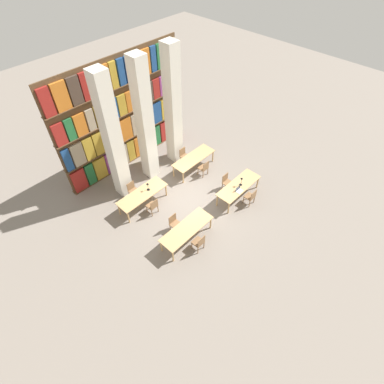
# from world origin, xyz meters

# --- Properties ---
(ground_plane) EXTENTS (40.00, 40.00, 0.00)m
(ground_plane) POSITION_xyz_m (0.00, 0.00, 0.00)
(ground_plane) COLOR gray
(bookshelf_bank) EXTENTS (7.02, 0.35, 5.50)m
(bookshelf_bank) POSITION_xyz_m (0.01, 4.31, 2.62)
(bookshelf_bank) COLOR brown
(bookshelf_bank) RESTS_ON ground_plane
(pillar_left) EXTENTS (0.62, 0.62, 6.00)m
(pillar_left) POSITION_xyz_m (-1.72, 2.73, 3.00)
(pillar_left) COLOR silver
(pillar_left) RESTS_ON ground_plane
(pillar_center) EXTENTS (0.62, 0.62, 6.00)m
(pillar_center) POSITION_xyz_m (0.00, 2.73, 3.00)
(pillar_center) COLOR silver
(pillar_center) RESTS_ON ground_plane
(pillar_right) EXTENTS (0.62, 0.62, 6.00)m
(pillar_right) POSITION_xyz_m (1.72, 2.73, 3.00)
(pillar_right) COLOR silver
(pillar_right) RESTS_ON ground_plane
(reading_table_0) EXTENTS (2.38, 0.83, 0.74)m
(reading_table_0) POSITION_xyz_m (-1.66, -1.41, 0.66)
(reading_table_0) COLOR tan
(reading_table_0) RESTS_ON ground_plane
(chair_0) EXTENTS (0.42, 0.40, 0.88)m
(chair_0) POSITION_xyz_m (-1.67, -2.11, 0.47)
(chair_0) COLOR olive
(chair_0) RESTS_ON ground_plane
(chair_1) EXTENTS (0.42, 0.40, 0.88)m
(chair_1) POSITION_xyz_m (-1.67, -0.71, 0.47)
(chair_1) COLOR olive
(chair_1) RESTS_ON ground_plane
(reading_table_1) EXTENTS (2.38, 0.83, 0.74)m
(reading_table_1) POSITION_xyz_m (1.74, -1.45, 0.66)
(reading_table_1) COLOR tan
(reading_table_1) RESTS_ON ground_plane
(chair_2) EXTENTS (0.42, 0.40, 0.88)m
(chair_2) POSITION_xyz_m (1.76, -2.15, 0.47)
(chair_2) COLOR olive
(chair_2) RESTS_ON ground_plane
(chair_3) EXTENTS (0.42, 0.40, 0.88)m
(chair_3) POSITION_xyz_m (1.76, -0.75, 0.47)
(chair_3) COLOR olive
(chair_3) RESTS_ON ground_plane
(desk_lamp_0) EXTENTS (0.14, 0.14, 0.46)m
(desk_lamp_0) POSITION_xyz_m (1.81, -1.50, 1.05)
(desk_lamp_0) COLOR black
(desk_lamp_0) RESTS_ON reading_table_1
(laptop) EXTENTS (0.32, 0.22, 0.21)m
(laptop) POSITION_xyz_m (1.46, -1.67, 0.77)
(laptop) COLOR silver
(laptop) RESTS_ON reading_table_1
(reading_table_2) EXTENTS (2.38, 0.83, 0.74)m
(reading_table_2) POSITION_xyz_m (-1.65, 1.37, 0.66)
(reading_table_2) COLOR tan
(reading_table_2) RESTS_ON ground_plane
(chair_4) EXTENTS (0.42, 0.40, 0.88)m
(chair_4) POSITION_xyz_m (-1.67, 0.67, 0.47)
(chair_4) COLOR olive
(chair_4) RESTS_ON ground_plane
(chair_5) EXTENTS (0.42, 0.40, 0.88)m
(chair_5) POSITION_xyz_m (-1.67, 2.06, 0.47)
(chair_5) COLOR olive
(chair_5) RESTS_ON ground_plane
(desk_lamp_1) EXTENTS (0.14, 0.14, 0.42)m
(desk_lamp_1) POSITION_xyz_m (-1.30, 1.34, 1.02)
(desk_lamp_1) COLOR black
(desk_lamp_1) RESTS_ON reading_table_2
(reading_table_3) EXTENTS (2.38, 0.83, 0.74)m
(reading_table_3) POSITION_xyz_m (1.74, 1.39, 0.66)
(reading_table_3) COLOR tan
(reading_table_3) RESTS_ON ground_plane
(chair_6) EXTENTS (0.42, 0.40, 0.88)m
(chair_6) POSITION_xyz_m (1.74, 0.69, 0.47)
(chair_6) COLOR olive
(chair_6) RESTS_ON ground_plane
(chair_7) EXTENTS (0.42, 0.40, 0.88)m
(chair_7) POSITION_xyz_m (1.74, 2.09, 0.47)
(chair_7) COLOR olive
(chair_7) RESTS_ON ground_plane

